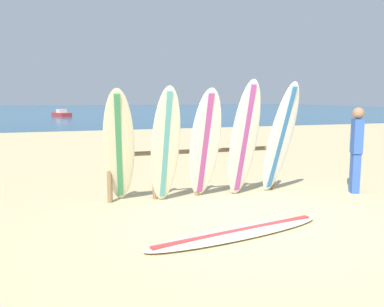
{
  "coord_description": "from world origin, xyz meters",
  "views": [
    {
      "loc": [
        -2.72,
        -5.16,
        1.85
      ],
      "look_at": [
        -0.24,
        2.17,
        0.77
      ],
      "focal_mm": 37.55,
      "sensor_mm": 36.0,
      "label": 1
    }
  ],
  "objects_px": {
    "surfboard_rack": "(197,163)",
    "surfboard_leaning_far_left": "(119,148)",
    "beachgoer_standing": "(356,146)",
    "surfboard_lying_on_sand": "(238,233)",
    "surfboard_leaning_center": "(244,139)",
    "surfboard_leaning_center_right": "(280,139)",
    "small_boat_offshore": "(62,114)",
    "surfboard_leaning_center_left": "(205,145)",
    "surfboard_leaning_left": "(165,146)"
  },
  "relations": [
    {
      "from": "surfboard_rack",
      "to": "beachgoer_standing",
      "type": "relative_size",
      "value": 2.02
    },
    {
      "from": "surfboard_rack",
      "to": "surfboard_leaning_left",
      "type": "distance_m",
      "value": 0.93
    },
    {
      "from": "surfboard_leaning_center_left",
      "to": "surfboard_lying_on_sand",
      "type": "distance_m",
      "value": 2.13
    },
    {
      "from": "surfboard_lying_on_sand",
      "to": "surfboard_rack",
      "type": "bearing_deg",
      "value": 84.74
    },
    {
      "from": "surfboard_rack",
      "to": "surfboard_leaning_center_left",
      "type": "bearing_deg",
      "value": -89.15
    },
    {
      "from": "surfboard_leaning_far_left",
      "to": "surfboard_lying_on_sand",
      "type": "distance_m",
      "value": 2.59
    },
    {
      "from": "surfboard_leaning_far_left",
      "to": "surfboard_leaning_left",
      "type": "relative_size",
      "value": 0.98
    },
    {
      "from": "surfboard_leaning_center_left",
      "to": "small_boat_offshore",
      "type": "bearing_deg",
      "value": 93.2
    },
    {
      "from": "small_boat_offshore",
      "to": "beachgoer_standing",
      "type": "bearing_deg",
      "value": -82.1
    },
    {
      "from": "surfboard_leaning_center",
      "to": "small_boat_offshore",
      "type": "xyz_separation_m",
      "value": [
        -2.75,
        35.44,
        -0.83
      ]
    },
    {
      "from": "surfboard_leaning_center_left",
      "to": "surfboard_lying_on_sand",
      "type": "bearing_deg",
      "value": -96.53
    },
    {
      "from": "surfboard_rack",
      "to": "surfboard_lying_on_sand",
      "type": "distance_m",
      "value": 2.36
    },
    {
      "from": "surfboard_leaning_left",
      "to": "surfboard_leaning_center_right",
      "type": "distance_m",
      "value": 2.24
    },
    {
      "from": "surfboard_leaning_far_left",
      "to": "surfboard_leaning_center_right",
      "type": "height_order",
      "value": "surfboard_leaning_center_right"
    },
    {
      "from": "surfboard_leaning_center_left",
      "to": "surfboard_lying_on_sand",
      "type": "xyz_separation_m",
      "value": [
        -0.22,
        -1.89,
        -0.98
      ]
    },
    {
      "from": "surfboard_leaning_left",
      "to": "surfboard_lying_on_sand",
      "type": "xyz_separation_m",
      "value": [
        0.51,
        -1.87,
        -0.99
      ]
    },
    {
      "from": "surfboard_leaning_center_left",
      "to": "surfboard_leaning_center",
      "type": "xyz_separation_m",
      "value": [
        0.77,
        -0.0,
        0.08
      ]
    },
    {
      "from": "surfboard_leaning_center_right",
      "to": "small_boat_offshore",
      "type": "xyz_separation_m",
      "value": [
        -3.49,
        35.47,
        -0.82
      ]
    },
    {
      "from": "surfboard_leaning_far_left",
      "to": "surfboard_leaning_center_right",
      "type": "xyz_separation_m",
      "value": [
        3.01,
        -0.18,
        0.07
      ]
    },
    {
      "from": "surfboard_leaning_center_left",
      "to": "surfboard_lying_on_sand",
      "type": "height_order",
      "value": "surfboard_leaning_center_left"
    },
    {
      "from": "surfboard_leaning_center_right",
      "to": "small_boat_offshore",
      "type": "relative_size",
      "value": 0.77
    },
    {
      "from": "surfboard_rack",
      "to": "beachgoer_standing",
      "type": "height_order",
      "value": "beachgoer_standing"
    },
    {
      "from": "surfboard_leaning_center_right",
      "to": "beachgoer_standing",
      "type": "relative_size",
      "value": 1.29
    },
    {
      "from": "surfboard_leaning_far_left",
      "to": "surfboard_leaning_left",
      "type": "bearing_deg",
      "value": -11.9
    },
    {
      "from": "surfboard_rack",
      "to": "surfboard_leaning_left",
      "type": "height_order",
      "value": "surfboard_leaning_left"
    },
    {
      "from": "surfboard_leaning_far_left",
      "to": "surfboard_leaning_center_left",
      "type": "distance_m",
      "value": 1.51
    },
    {
      "from": "surfboard_rack",
      "to": "small_boat_offshore",
      "type": "distance_m",
      "value": 35.1
    },
    {
      "from": "surfboard_leaning_center",
      "to": "surfboard_leaning_far_left",
      "type": "bearing_deg",
      "value": 176.31
    },
    {
      "from": "surfboard_rack",
      "to": "surfboard_leaning_far_left",
      "type": "xyz_separation_m",
      "value": [
        -1.49,
        -0.25,
        0.38
      ]
    },
    {
      "from": "surfboard_leaning_center_left",
      "to": "beachgoer_standing",
      "type": "height_order",
      "value": "surfboard_leaning_center_left"
    },
    {
      "from": "surfboard_rack",
      "to": "surfboard_leaning_far_left",
      "type": "bearing_deg",
      "value": -170.46
    },
    {
      "from": "surfboard_leaning_left",
      "to": "beachgoer_standing",
      "type": "xyz_separation_m",
      "value": [
        3.71,
        -0.36,
        -0.11
      ]
    },
    {
      "from": "surfboard_rack",
      "to": "surfboard_leaning_center_left",
      "type": "height_order",
      "value": "surfboard_leaning_center_left"
    },
    {
      "from": "surfboard_leaning_center",
      "to": "surfboard_leaning_center_right",
      "type": "distance_m",
      "value": 0.74
    },
    {
      "from": "surfboard_leaning_left",
      "to": "surfboard_leaning_center_right",
      "type": "xyz_separation_m",
      "value": [
        2.24,
        -0.02,
        0.05
      ]
    },
    {
      "from": "surfboard_leaning_far_left",
      "to": "surfboard_leaning_left",
      "type": "xyz_separation_m",
      "value": [
        0.77,
        -0.16,
        0.02
      ]
    },
    {
      "from": "small_boat_offshore",
      "to": "surfboard_rack",
      "type": "bearing_deg",
      "value": -86.77
    },
    {
      "from": "surfboard_leaning_center",
      "to": "surfboard_leaning_center_left",
      "type": "bearing_deg",
      "value": 179.76
    },
    {
      "from": "surfboard_leaning_center",
      "to": "surfboard_lying_on_sand",
      "type": "bearing_deg",
      "value": -117.65
    },
    {
      "from": "surfboard_rack",
      "to": "surfboard_lying_on_sand",
      "type": "xyz_separation_m",
      "value": [
        -0.21,
        -2.28,
        -0.59
      ]
    },
    {
      "from": "surfboard_lying_on_sand",
      "to": "beachgoer_standing",
      "type": "relative_size",
      "value": 1.7
    },
    {
      "from": "surfboard_leaning_center",
      "to": "surfboard_lying_on_sand",
      "type": "relative_size",
      "value": 0.77
    },
    {
      "from": "surfboard_rack",
      "to": "surfboard_leaning_center_right",
      "type": "distance_m",
      "value": 1.64
    },
    {
      "from": "surfboard_rack",
      "to": "beachgoer_standing",
      "type": "xyz_separation_m",
      "value": [
        2.99,
        -0.77,
        0.29
      ]
    },
    {
      "from": "surfboard_leaning_center",
      "to": "small_boat_offshore",
      "type": "bearing_deg",
      "value": 94.44
    },
    {
      "from": "surfboard_leaning_center_left",
      "to": "beachgoer_standing",
      "type": "relative_size",
      "value": 1.21
    },
    {
      "from": "surfboard_leaning_left",
      "to": "surfboard_lying_on_sand",
      "type": "distance_m",
      "value": 2.17
    },
    {
      "from": "beachgoer_standing",
      "to": "small_boat_offshore",
      "type": "relative_size",
      "value": 0.6
    },
    {
      "from": "surfboard_rack",
      "to": "surfboard_leaning_center_left",
      "type": "distance_m",
      "value": 0.55
    },
    {
      "from": "surfboard_rack",
      "to": "surfboard_leaning_far_left",
      "type": "height_order",
      "value": "surfboard_leaning_far_left"
    }
  ]
}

